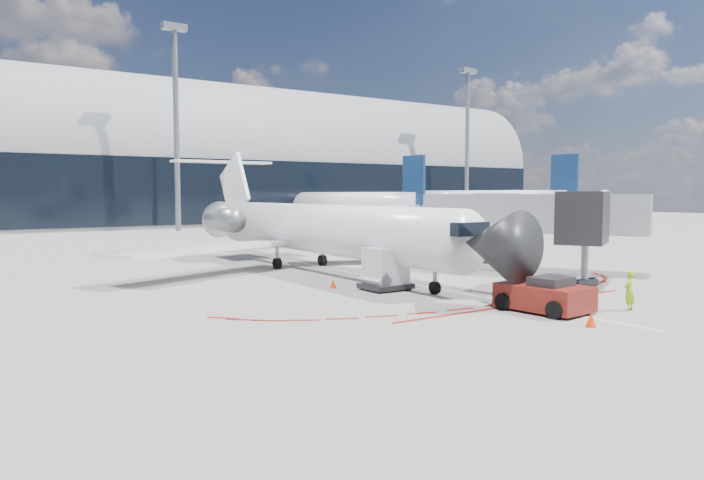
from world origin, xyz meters
TOP-DOWN VIEW (x-y plane):
  - ground at (0.00, 0.00)m, footprint 260.00×260.00m
  - apron_centerline at (0.00, 2.00)m, footprint 0.25×40.00m
  - apron_stop_bar at (0.00, -11.50)m, footprint 14.00×0.25m
  - terminal_building at (0.00, 64.97)m, footprint 150.00×24.15m
  - jet_bridge at (9.79, -3.01)m, footprint 10.03×15.20m
  - light_mast_centre at (5.00, 48.00)m, footprint 0.70×0.70m
  - light_mast_east at (55.00, 48.00)m, footprint 0.70×0.70m
  - regional_jet at (-1.20, 4.23)m, footprint 25.75×31.76m
  - pushback_tug at (-0.41, -13.09)m, footprint 2.66×5.67m
  - ramp_worker at (2.59, -14.94)m, footprint 0.67×0.51m
  - uld_container at (-2.33, -4.93)m, footprint 2.25×1.92m
  - safety_cone_left at (-4.23, -3.05)m, footprint 0.34×0.34m
  - safety_cone_right at (-1.46, -16.02)m, footprint 0.38×0.38m
  - bg_airliner_0 at (26.10, 42.32)m, footprint 35.47×37.56m
  - bg_airliner_1 at (45.65, 37.05)m, footprint 37.36×39.56m

SIDE VIEW (x-z plane):
  - ground at x=0.00m, z-range 0.00..0.00m
  - apron_centerline at x=0.00m, z-range 0.00..0.01m
  - apron_stop_bar at x=0.00m, z-range 0.00..0.01m
  - safety_cone_left at x=-4.23m, z-range 0.00..0.47m
  - safety_cone_right at x=-1.46m, z-range 0.00..0.53m
  - pushback_tug at x=-0.41m, z-range -0.08..1.37m
  - ramp_worker at x=2.59m, z-range 0.00..1.66m
  - uld_container at x=-2.33m, z-range -0.01..2.09m
  - regional_jet at x=-1.20m, z-range -1.32..6.63m
  - jet_bridge at x=9.79m, z-range 0.56..5.46m
  - bg_airliner_0 at x=26.10m, z-range 0.00..11.48m
  - bg_airliner_1 at x=45.65m, z-range 0.00..12.09m
  - terminal_building at x=0.00m, z-range -3.48..20.52m
  - light_mast_centre at x=5.00m, z-range 0.00..25.00m
  - light_mast_east at x=55.00m, z-range 0.00..25.00m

